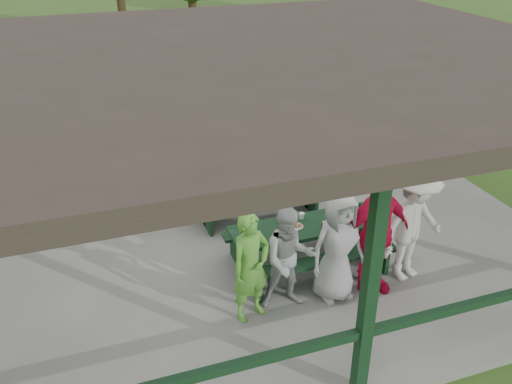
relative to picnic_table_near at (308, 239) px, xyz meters
name	(u,v)px	position (x,y,z in m)	size (l,w,h in m)	color
ground	(254,237)	(-0.49, 1.20, -0.57)	(90.00, 90.00, 0.00)	#30571B
concrete_slab	(254,235)	(-0.49, 1.20, -0.52)	(10.00, 8.00, 0.10)	slate
pavilion_structure	(254,62)	(-0.49, 1.20, 2.60)	(10.60, 8.60, 3.24)	black
picnic_table_near	(308,239)	(0.00, 0.00, 0.00)	(2.49, 1.39, 0.75)	black
picnic_table_far	(253,188)	(-0.23, 2.00, 0.00)	(2.39, 1.39, 0.75)	black
table_setting	(313,220)	(0.09, 0.04, 0.31)	(2.22, 0.45, 0.10)	white
contestant_green	(251,267)	(-1.26, -0.88, 0.36)	(0.60, 0.40, 1.66)	#54A032
contestant_grey_left	(289,259)	(-0.67, -0.83, 0.32)	(0.77, 0.60, 1.58)	#9C9C9F
contestant_grey_mid	(338,247)	(0.05, -0.87, 0.39)	(0.84, 0.55, 1.73)	#9A9B9D
contestant_red	(376,234)	(0.63, -0.92, 0.51)	(1.15, 0.48, 1.97)	#C00C34
contestant_white_fedora	(413,225)	(1.33, -0.82, 0.47)	(1.36, 1.00, 1.94)	beige
spectator_lblue	(219,158)	(-0.64, 2.86, 0.31)	(1.45, 0.46, 1.57)	#96BBE9
spectator_blue	(155,150)	(-1.80, 3.50, 0.38)	(0.62, 0.41, 1.71)	#405EA6
spectator_grey	(303,146)	(1.09, 2.73, 0.38)	(0.83, 0.65, 1.71)	#9B9B9E
pickup_truck	(176,71)	(-0.01, 10.09, 0.15)	(2.40, 5.20, 1.45)	silver
farm_trailer	(115,93)	(-2.04, 8.65, 0.10)	(3.88, 1.87, 1.35)	navy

